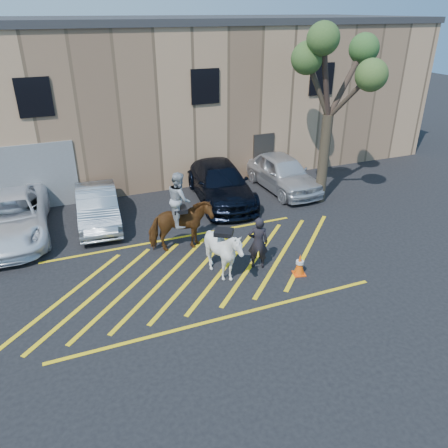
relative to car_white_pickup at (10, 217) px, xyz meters
name	(u,v)px	position (x,y,z in m)	size (l,w,h in m)	color
ground	(194,268)	(5.54, -4.67, -0.78)	(90.00, 90.00, 0.00)	black
car_white_pickup	(10,217)	(0.00, 0.00, 0.00)	(2.60, 5.65, 1.57)	white
car_silver_sedan	(98,206)	(3.13, -0.06, -0.07)	(1.52, 4.35, 1.43)	#959BA3
car_blue_suv	(220,183)	(8.46, 0.35, 0.01)	(2.23, 5.49, 1.59)	black
car_white_suv	(282,172)	(11.62, 0.46, 0.03)	(1.93, 4.79, 1.63)	silver
handler	(258,243)	(7.53, -5.38, 0.11)	(0.65, 0.43, 1.79)	black
warehouse	(119,94)	(5.53, 7.32, 2.87)	(32.42, 10.20, 7.30)	tan
hatching_zone	(196,272)	(5.54, -4.97, -0.78)	(12.60, 5.12, 0.01)	yellow
mounted_bay	(180,220)	(5.53, -3.36, 0.38)	(2.26, 1.19, 2.88)	brown
saddled_white	(224,252)	(6.26, -5.55, 0.12)	(2.08, 2.14, 1.79)	white
traffic_cone	(300,264)	(8.57, -6.31, -0.42)	(0.45, 0.45, 0.73)	#FF4C0A
tree	(333,65)	(12.49, -1.43, 4.91)	(3.99, 4.37, 7.31)	#463B2A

